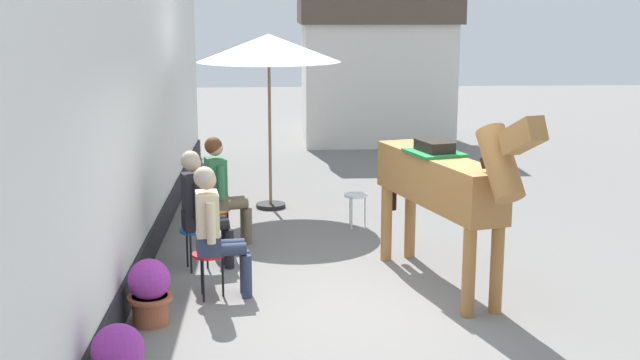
% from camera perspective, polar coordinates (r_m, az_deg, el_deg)
% --- Properties ---
extents(ground_plane, '(40.00, 40.00, 0.00)m').
position_cam_1_polar(ground_plane, '(11.25, 1.48, -3.31)').
color(ground_plane, slate).
extents(pub_facade_wall, '(0.34, 14.00, 3.40)m').
position_cam_1_polar(pub_facade_wall, '(9.55, -13.10, 3.07)').
color(pub_facade_wall, white).
rests_on(pub_facade_wall, ground_plane).
extents(distant_cottage, '(3.40, 2.60, 3.50)m').
position_cam_1_polar(distant_cottage, '(18.37, 3.90, 8.32)').
color(distant_cottage, silver).
rests_on(distant_cottage, ground_plane).
extents(seated_visitor_near, '(0.61, 0.49, 1.39)m').
position_cam_1_polar(seated_visitor_near, '(8.45, -7.38, -3.13)').
color(seated_visitor_near, red).
rests_on(seated_visitor_near, ground_plane).
extents(seated_visitor_middle, '(0.61, 0.48, 1.39)m').
position_cam_1_polar(seated_visitor_middle, '(9.39, -8.40, -1.63)').
color(seated_visitor_middle, '#194C99').
rests_on(seated_visitor_middle, ground_plane).
extents(seated_visitor_far, '(0.61, 0.48, 1.39)m').
position_cam_1_polar(seated_visitor_far, '(10.33, -6.91, -0.34)').
color(seated_visitor_far, gold).
rests_on(seated_visitor_far, ground_plane).
extents(saddled_horse_center, '(1.10, 2.92, 2.06)m').
position_cam_1_polar(saddled_horse_center, '(8.69, 8.61, -0.15)').
color(saddled_horse_center, '#9E6B38').
rests_on(saddled_horse_center, ground_plane).
extents(flower_planter_middle, '(0.43, 0.43, 0.64)m').
position_cam_1_polar(flower_planter_middle, '(7.98, -11.78, -7.53)').
color(flower_planter_middle, '#A85638').
rests_on(flower_planter_middle, ground_plane).
extents(cafe_parasol, '(2.10, 2.10, 2.58)m').
position_cam_1_polar(cafe_parasol, '(12.02, -3.59, 9.08)').
color(cafe_parasol, black).
rests_on(cafe_parasol, ground_plane).
extents(spare_stool_white, '(0.32, 0.32, 0.46)m').
position_cam_1_polar(spare_stool_white, '(11.18, 2.51, -1.28)').
color(spare_stool_white, white).
rests_on(spare_stool_white, ground_plane).
extents(satchel_bag, '(0.30, 0.25, 0.20)m').
position_cam_1_polar(satchel_bag, '(11.45, -7.19, -2.61)').
color(satchel_bag, maroon).
rests_on(satchel_bag, ground_plane).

